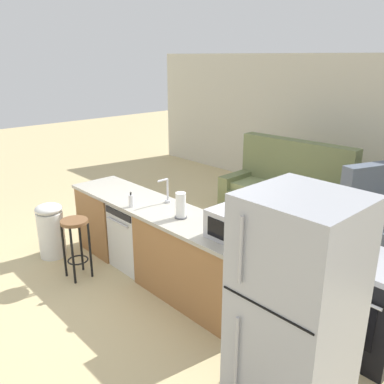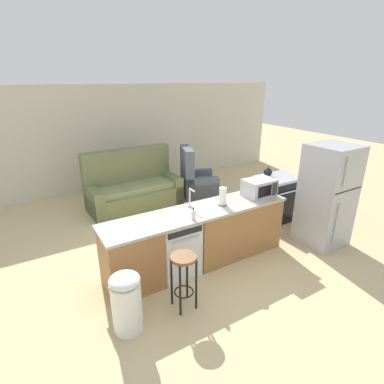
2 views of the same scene
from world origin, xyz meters
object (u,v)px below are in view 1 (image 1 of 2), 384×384
Objects in this scene: trash_bin at (51,230)px; couch at (287,195)px; paper_towel_roll at (181,206)px; armchair at (376,229)px; microwave at (235,226)px; soap_bottle at (131,201)px; refrigerator at (295,314)px; bar_stool at (76,236)px; kettle at (357,239)px; dishwasher at (140,235)px; stove_range at (361,303)px.

couch is (1.34, 3.40, 0.02)m from trash_bin.
armchair is at bearing 67.14° from paper_towel_roll.
microwave reaches higher than soap_bottle.
bar_stool is at bearing -176.54° from refrigerator.
paper_towel_roll is 1.77m from kettle.
refrigerator is at bearing -11.93° from dishwasher.
bar_stool is 0.36× the size of couch.
stove_range is 0.44× the size of couch.
bar_stool is at bearing -100.15° from couch.
couch reaches higher than armchair.
soap_bottle is (0.17, -0.22, 0.55)m from dishwasher.
soap_bottle is (-2.43, -0.77, 0.52)m from stove_range.
paper_towel_roll is 1.39m from bar_stool.
armchair is (1.07, 2.53, -0.69)m from paper_towel_roll.
trash_bin is at bearing -160.72° from stove_range.
stove_range is 1.22× the size of bar_stool.
couch is 1.55m from armchair.
refrigerator reaches higher than dishwasher.
refrigerator is at bearing -7.80° from soap_bottle.
soap_bottle is 0.24× the size of trash_bin.
couch is at bearing 173.47° from armchair.
armchair reaches higher than paper_towel_roll.
refrigerator is at bearing -55.10° from couch.
stove_range is 3.14m from bar_stool.
dishwasher is 2.59m from kettle.
armchair reaches higher than dishwasher.
trash_bin is at bearing -177.43° from refrigerator.
paper_towel_roll reaches higher than bar_stool.
couch is at bearing 136.15° from kettle.
stove_range is 1.80× the size of microwave.
dishwasher is at bearing -164.42° from kettle.
paper_towel_roll is 0.38× the size of bar_stool.
bar_stool is at bearing -152.62° from kettle.
kettle is at bearing -43.85° from couch.
armchair is at bearing 56.39° from bar_stool.
refrigerator is at bearing 3.46° from bar_stool.
microwave reaches higher than trash_bin.
microwave is 2.44× the size of kettle.
dishwasher is at bearing 35.35° from trash_bin.
paper_towel_roll is at bearing 163.47° from refrigerator.
kettle is (-0.17, 1.23, 0.12)m from refrigerator.
dishwasher is 1.14× the size of trash_bin.
kettle reaches higher than dishwasher.
trash_bin is (-1.00, -0.71, -0.04)m from dishwasher.
trash_bin is at bearing -159.10° from paper_towel_roll.
kettle is (0.87, 0.68, -0.05)m from microwave.
kettle is 0.28× the size of bar_stool.
refrigerator reaches higher than armchair.
bar_stool is (-2.87, -0.17, -0.33)m from refrigerator.
soap_bottle is at bearing -122.03° from armchair.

